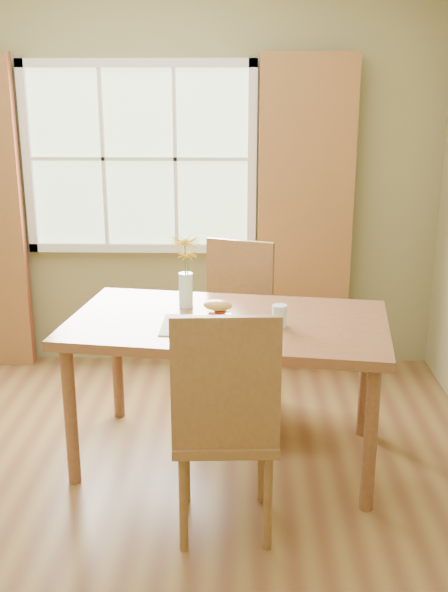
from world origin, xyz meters
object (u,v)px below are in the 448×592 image
object	(u,v)px
chair_far	(235,317)
flower_vase	(186,265)
water_glass	(279,316)
chair_near	(225,418)
croissant_sandwich	(217,311)
dining_table	(228,334)

from	to	relation	value
chair_far	flower_vase	distance (m)	0.73
chair_far	water_glass	world-z (taller)	chair_far
flower_vase	chair_near	bearing A→B (deg)	-75.48
chair_near	flower_vase	world-z (taller)	flower_vase
chair_far	flower_vase	xyz separation A→B (m)	(-0.26, -0.50, 0.47)
water_glass	flower_vase	distance (m)	0.62
water_glass	chair_far	bearing A→B (deg)	106.26
croissant_sandwich	flower_vase	size ratio (longest dim) A/B	0.45
chair_far	flower_vase	size ratio (longest dim) A/B	2.67
chair_far	water_glass	bearing A→B (deg)	-55.39
chair_near	flower_vase	size ratio (longest dim) A/B	2.78
croissant_sandwich	water_glass	world-z (taller)	croissant_sandwich
dining_table	flower_vase	distance (m)	0.45
dining_table	flower_vase	xyz separation A→B (m)	(-0.23, 0.21, 0.32)
chair_far	water_glass	xyz separation A→B (m)	(0.24, -0.81, 0.28)
chair_far	water_glass	size ratio (longest dim) A/B	9.27
croissant_sandwich	chair_far	bearing A→B (deg)	102.37
dining_table	chair_far	xyz separation A→B (m)	(0.03, 0.71, -0.15)
water_glass	chair_near	bearing A→B (deg)	-113.07
chair_far	croissant_sandwich	size ratio (longest dim) A/B	5.90
chair_near	chair_far	distance (m)	1.42
dining_table	chair_near	size ratio (longest dim) A/B	1.61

